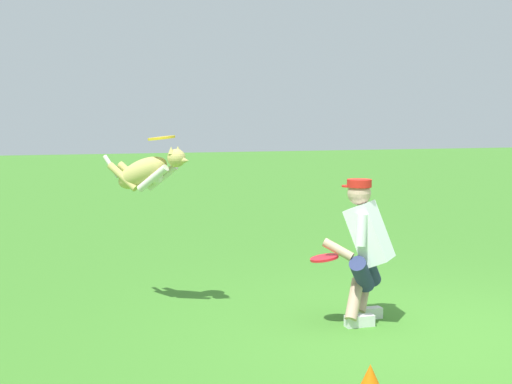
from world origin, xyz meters
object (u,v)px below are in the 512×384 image
(frisbee_flying, at_px, (162,138))
(dog, at_px, (147,172))
(frisbee_held, at_px, (324,258))
(person, at_px, (365,246))

(frisbee_flying, bearing_deg, dog, -47.48)
(frisbee_flying, bearing_deg, frisbee_held, 144.10)
(person, distance_m, frisbee_flying, 2.13)
(frisbee_flying, bearing_deg, person, 150.49)
(frisbee_flying, relative_size, frisbee_held, 1.01)
(dog, relative_size, frisbee_held, 3.03)
(dog, height_order, frisbee_held, dog)
(person, bearing_deg, frisbee_held, 38.35)
(person, height_order, frisbee_held, person)
(person, distance_m, frisbee_held, 0.40)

